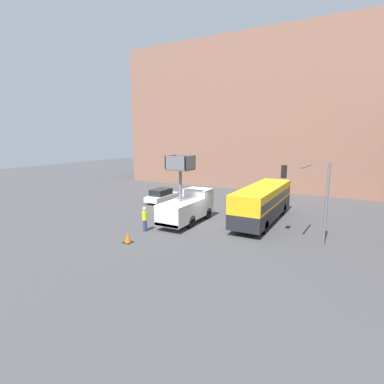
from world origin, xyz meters
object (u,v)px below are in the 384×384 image
at_px(traffic_light_pole, 310,189).
at_px(parked_car_curbside, 162,195).
at_px(city_bus, 263,201).
at_px(road_worker_directing, 245,216).
at_px(utility_truck, 187,206).
at_px(road_worker_near_truck, 145,219).
at_px(traffic_cone_near_truck, 128,238).

distance_m(traffic_light_pole, parked_car_curbside, 17.61).
distance_m(city_bus, road_worker_directing, 2.78).
xyz_separation_m(utility_truck, road_worker_near_truck, (-1.74, -3.62, -0.48)).
height_order(utility_truck, road_worker_directing, utility_truck).
height_order(city_bus, road_worker_near_truck, city_bus).
bearing_deg(city_bus, traffic_light_pole, -136.78).
bearing_deg(road_worker_near_truck, parked_car_curbside, 109.51).
bearing_deg(traffic_cone_near_truck, road_worker_directing, 50.62).
bearing_deg(utility_truck, traffic_light_pole, -1.40).
bearing_deg(utility_truck, road_worker_near_truck, -115.73).
height_order(traffic_light_pole, road_worker_near_truck, traffic_light_pole).
relative_size(traffic_cone_near_truck, parked_car_curbside, 0.16).
distance_m(road_worker_near_truck, road_worker_directing, 7.98).
height_order(utility_truck, city_bus, utility_truck).
relative_size(city_bus, traffic_cone_near_truck, 14.69).
bearing_deg(road_worker_directing, city_bus, 98.86).
height_order(road_worker_near_truck, parked_car_curbside, road_worker_near_truck).
distance_m(utility_truck, road_worker_directing, 4.89).
bearing_deg(road_worker_directing, traffic_light_pole, 10.00).
height_order(traffic_light_pole, parked_car_curbside, traffic_light_pole).
height_order(utility_truck, traffic_cone_near_truck, utility_truck).
relative_size(city_bus, traffic_light_pole, 1.85).
relative_size(city_bus, parked_car_curbside, 2.29).
bearing_deg(city_bus, parked_car_curbside, 74.70).
height_order(traffic_light_pole, traffic_cone_near_truck, traffic_light_pole).
distance_m(utility_truck, traffic_light_pole, 9.93).
distance_m(road_worker_directing, parked_car_curbside, 12.34).
bearing_deg(traffic_light_pole, parked_car_curbside, 159.68).
bearing_deg(utility_truck, parked_car_curbside, 138.82).
distance_m(traffic_cone_near_truck, parked_car_curbside, 13.21).
xyz_separation_m(road_worker_near_truck, parked_car_curbside, (-4.87, 9.40, -0.22)).
bearing_deg(road_worker_directing, utility_truck, -143.88).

